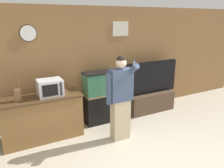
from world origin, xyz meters
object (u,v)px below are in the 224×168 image
microwave (50,88)px  knife_block (17,95)px  aquarium_on_stand (102,97)px  counter_island (42,118)px  person_standing (120,97)px  tv_on_stand (151,97)px

microwave → knife_block: knife_block is taller
microwave → aquarium_on_stand: microwave is taller
counter_island → aquarium_on_stand: (1.37, 0.16, 0.15)m
counter_island → aquarium_on_stand: bearing=6.5°
microwave → person_standing: person_standing is taller
knife_block → person_standing: bearing=-21.0°
counter_island → tv_on_stand: tv_on_stand is taller
person_standing → aquarium_on_stand: bearing=89.1°
knife_block → person_standing: size_ratio=0.19×
knife_block → tv_on_stand: bearing=2.7°
aquarium_on_stand → person_standing: (-0.01, -0.88, 0.28)m
counter_island → knife_block: bearing=-172.9°
knife_block → aquarium_on_stand: 1.82m
person_standing → tv_on_stand: bearing=30.7°
person_standing → counter_island: bearing=151.9°
microwave → tv_on_stand: bearing=2.4°
knife_block → person_standing: 1.88m
counter_island → tv_on_stand: size_ratio=1.02×
microwave → tv_on_stand: tv_on_stand is taller
tv_on_stand → person_standing: size_ratio=0.90×
counter_island → person_standing: bearing=-28.1°
counter_island → aquarium_on_stand: aquarium_on_stand is taller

